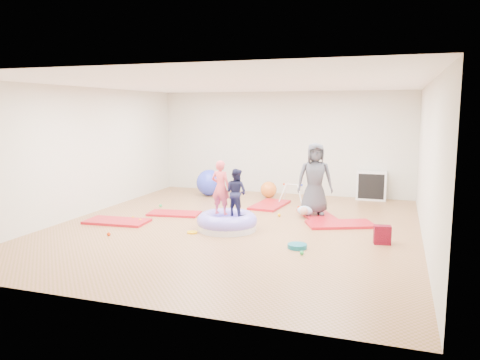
% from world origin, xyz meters
% --- Properties ---
extents(room, '(7.01, 8.01, 2.81)m').
position_xyz_m(room, '(0.00, 0.00, 1.40)').
color(room, '#A66F52').
rests_on(room, ground).
extents(gym_mat_front_left, '(1.33, 0.74, 0.05)m').
position_xyz_m(gym_mat_front_left, '(-2.43, -0.47, 0.03)').
color(gym_mat_front_left, '#B50303').
rests_on(gym_mat_front_left, ground).
extents(gym_mat_mid_left, '(1.20, 0.71, 0.05)m').
position_xyz_m(gym_mat_mid_left, '(-1.65, 0.60, 0.02)').
color(gym_mat_mid_left, '#B50303').
rests_on(gym_mat_mid_left, ground).
extents(gym_mat_center_back, '(0.77, 1.36, 0.05)m').
position_xyz_m(gym_mat_center_back, '(0.12, 2.18, 0.03)').
color(gym_mat_center_back, '#B50303').
rests_on(gym_mat_center_back, ground).
extents(gym_mat_right, '(1.47, 1.13, 0.05)m').
position_xyz_m(gym_mat_right, '(1.97, 0.77, 0.03)').
color(gym_mat_right, '#B50303').
rests_on(gym_mat_right, ground).
extents(gym_mat_rear_right, '(1.08, 1.34, 0.05)m').
position_xyz_m(gym_mat_rear_right, '(1.39, 1.47, 0.02)').
color(gym_mat_rear_right, '#B50303').
rests_on(gym_mat_rear_right, ground).
extents(inflatable_cushion, '(1.17, 1.17, 0.37)m').
position_xyz_m(inflatable_cushion, '(-0.07, -0.27, 0.14)').
color(inflatable_cushion, silver).
rests_on(inflatable_cushion, ground).
extents(child_pink, '(0.41, 0.30, 1.06)m').
position_xyz_m(child_pink, '(-0.22, -0.23, 0.87)').
color(child_pink, '#ED4D57').
rests_on(child_pink, inflatable_cushion).
extents(child_navy, '(0.54, 0.48, 0.91)m').
position_xyz_m(child_navy, '(0.11, -0.26, 0.80)').
color(child_navy, '#191A3A').
rests_on(child_navy, inflatable_cushion).
extents(adult_caregiver, '(0.87, 0.69, 1.56)m').
position_xyz_m(adult_caregiver, '(1.33, 1.43, 0.83)').
color(adult_caregiver, '#3C3E47').
rests_on(adult_caregiver, gym_mat_rear_right).
extents(infant, '(0.36, 0.36, 0.21)m').
position_xyz_m(infant, '(1.17, 1.23, 0.16)').
color(infant, '#B2D7FF').
rests_on(infant, gym_mat_rear_right).
extents(ball_pit_balls, '(4.01, 3.54, 0.07)m').
position_xyz_m(ball_pit_balls, '(-0.69, 0.19, 0.04)').
color(ball_pit_balls, green).
rests_on(ball_pit_balls, ground).
extents(exercise_ball_blue, '(0.71, 0.71, 0.71)m').
position_xyz_m(exercise_ball_blue, '(-1.79, 3.01, 0.35)').
color(exercise_ball_blue, blue).
rests_on(exercise_ball_blue, ground).
extents(exercise_ball_orange, '(0.43, 0.43, 0.43)m').
position_xyz_m(exercise_ball_orange, '(-0.19, 3.25, 0.21)').
color(exercise_ball_orange, orange).
rests_on(exercise_ball_orange, ground).
extents(infant_play_gym, '(0.61, 0.58, 0.47)m').
position_xyz_m(infant_play_gym, '(0.55, 2.79, 0.31)').
color(infant_play_gym, white).
rests_on(infant_play_gym, ground).
extents(cube_shelf, '(0.75, 0.37, 0.75)m').
position_xyz_m(cube_shelf, '(2.40, 3.79, 0.37)').
color(cube_shelf, white).
rests_on(cube_shelf, ground).
extents(balance_disc, '(0.33, 0.33, 0.07)m').
position_xyz_m(balance_disc, '(1.47, -1.05, 0.04)').
color(balance_disc, '#0E6276').
rests_on(balance_disc, ground).
extents(backpack, '(0.31, 0.22, 0.33)m').
position_xyz_m(backpack, '(2.82, -0.33, 0.16)').
color(backpack, '#B50828').
rests_on(backpack, ground).
extents(yellow_toy, '(0.20, 0.20, 0.03)m').
position_xyz_m(yellow_toy, '(-0.61, -0.72, 0.01)').
color(yellow_toy, '#F8B500').
rests_on(yellow_toy, ground).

